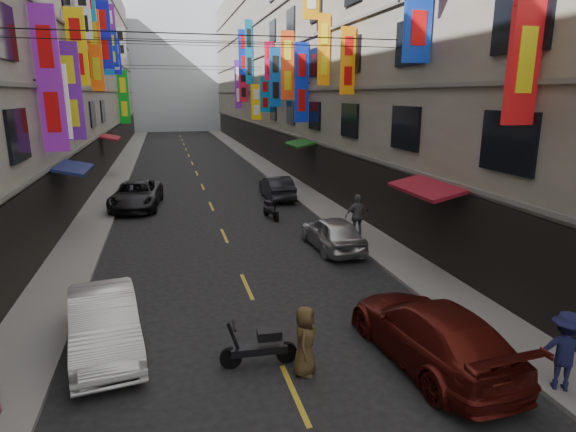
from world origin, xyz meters
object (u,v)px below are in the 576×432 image
car_right_near (431,332)px  pedestrian_rnear (564,351)px  scooter_crossing (260,348)px  car_left_far (136,195)px  car_right_mid (332,233)px  pedestrian_crossing (305,341)px  car_right_far (277,188)px  pedestrian_rfar (358,216)px  scooter_far_right (271,210)px  car_left_mid (104,323)px

car_right_near → pedestrian_rnear: size_ratio=2.98×
scooter_crossing → pedestrian_rnear: size_ratio=1.06×
pedestrian_rnear → car_left_far: bearing=-31.9°
car_right_mid → pedestrian_crossing: size_ratio=2.51×
car_left_far → car_right_far: (8.00, 0.42, -0.04)m
car_right_near → pedestrian_rfar: 9.70m
scooter_far_right → pedestrian_rfar: size_ratio=0.95×
scooter_crossing → car_left_far: car_left_far is taller
pedestrian_rnear → car_right_near: bearing=-8.8°
scooter_crossing → pedestrian_rnear: bearing=-110.7°
car_right_mid → pedestrian_rfar: pedestrian_rfar is taller
car_right_mid → pedestrian_rfar: (1.45, 0.92, 0.38)m
car_left_far → pedestrian_crossing: pedestrian_crossing is taller
scooter_crossing → car_left_far: (-3.52, 17.28, 0.29)m
scooter_crossing → car_right_mid: bearing=-27.0°
scooter_crossing → car_left_mid: (-3.52, 1.59, 0.28)m
car_left_mid → pedestrian_rfar: pedestrian_rfar is taller
pedestrian_rnear → pedestrian_rfar: bearing=-57.4°
car_right_far → pedestrian_rnear: 20.34m
scooter_far_right → car_right_near: car_right_near is taller
car_right_mid → pedestrian_rnear: size_ratio=2.36×
scooter_far_right → car_right_mid: size_ratio=0.44×
car_left_mid → car_right_far: bearing=55.1°
car_left_mid → pedestrian_rnear: pedestrian_rnear is taller
scooter_far_right → car_left_mid: (-6.65, -11.62, 0.28)m
car_left_far → car_right_near: 19.55m
pedestrian_rfar → pedestrian_crossing: bearing=64.5°
car_left_mid → pedestrian_rfar: size_ratio=2.31×
car_left_mid → car_right_mid: car_left_mid is taller
car_left_mid → car_right_mid: size_ratio=1.08×
car_right_near → pedestrian_rfar: (2.05, 9.47, 0.32)m
car_right_mid → car_left_mid: bearing=35.4°
car_right_mid → pedestrian_rnear: bearing=95.7°
scooter_far_right → car_left_far: size_ratio=0.34×
scooter_far_right → car_right_near: size_ratio=0.35×
car_right_near → car_right_far: car_right_near is taller
car_left_far → car_right_far: size_ratio=1.26×
car_left_far → car_right_mid: (8.00, -9.55, -0.05)m
car_left_far → pedestrian_crossing: 18.41m
pedestrian_crossing → car_right_near: bearing=-69.1°
scooter_crossing → pedestrian_crossing: size_ratio=1.12×
car_left_far → pedestrian_rfar: (9.45, -8.62, 0.33)m
car_left_mid → pedestrian_rnear: bearing=-32.5°
car_left_mid → pedestrian_rfar: bearing=28.3°
car_left_far → pedestrian_rnear: 21.99m
car_right_far → pedestrian_rfar: bearing=100.0°
car_right_near → scooter_far_right: bearing=-91.1°
car_left_mid → pedestrian_rnear: 10.29m
scooter_far_right → scooter_crossing: bearing=66.8°
car_left_mid → car_left_far: (0.00, 15.68, 0.02)m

